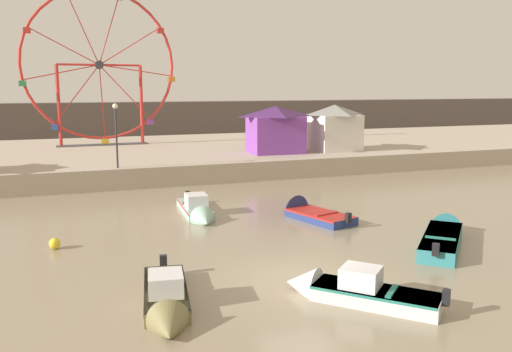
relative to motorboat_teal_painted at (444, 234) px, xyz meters
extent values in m
plane|color=gray|center=(-7.35, -1.94, -0.28)|extent=(240.00, 240.00, 0.00)
cube|color=tan|center=(-7.35, 26.75, 0.37)|extent=(110.00, 22.02, 1.31)
cube|color=#564C47|center=(-7.35, 50.29, 1.92)|extent=(140.00, 3.00, 4.40)
cube|color=teal|center=(-0.72, -0.73, -0.02)|extent=(4.23, 4.28, 0.52)
cube|color=#237566|center=(-0.72, -0.73, 0.20)|extent=(4.21, 4.26, 0.08)
cone|color=teal|center=(1.38, 1.40, -0.02)|extent=(1.79, 1.79, 1.23)
cube|color=black|center=(-2.44, -2.49, 0.35)|extent=(0.31, 0.31, 0.44)
cube|color=#237566|center=(-1.13, -1.15, 0.27)|extent=(0.90, 0.89, 0.06)
cube|color=olive|center=(-11.82, -1.97, -0.09)|extent=(1.85, 4.01, 0.38)
cube|color=black|center=(-11.82, -1.97, 0.06)|extent=(1.86, 3.98, 0.08)
cone|color=olive|center=(-12.22, -4.38, -0.09)|extent=(1.33, 1.24, 1.17)
cube|color=black|center=(-11.48, 0.03, 0.21)|extent=(0.27, 0.24, 0.44)
cube|color=silver|center=(-11.90, -2.45, 0.39)|extent=(1.16, 1.31, 0.59)
cube|color=black|center=(-11.74, -1.49, 0.13)|extent=(1.06, 0.33, 0.06)
cube|color=silver|center=(-6.21, -4.54, -0.05)|extent=(3.36, 3.51, 0.46)
cube|color=#237566|center=(-6.21, -4.54, 0.14)|extent=(3.35, 3.50, 0.08)
cone|color=silver|center=(-7.77, -2.84, -0.05)|extent=(1.53, 1.52, 1.16)
cube|color=black|center=(-4.91, -5.96, 0.29)|extent=(0.31, 0.31, 0.44)
cube|color=silver|center=(-6.52, -4.21, 0.47)|extent=(1.46, 1.47, 0.59)
cube|color=#237566|center=(-5.90, -4.88, 0.21)|extent=(0.87, 0.82, 0.06)
cube|color=navy|center=(-3.12, 4.82, -0.09)|extent=(2.44, 3.66, 0.38)
cube|color=#B2231E|center=(-3.12, 4.82, 0.06)|extent=(2.45, 3.63, 0.08)
cone|color=navy|center=(-3.70, 6.86, -0.09)|extent=(1.70, 1.30, 1.50)
cube|color=black|center=(-2.63, 3.11, 0.21)|extent=(0.29, 0.26, 0.44)
cube|color=#B2231E|center=(-3.00, 4.42, 0.13)|extent=(1.34, 0.52, 0.06)
cube|color=#93BCAD|center=(-8.23, 8.58, -0.10)|extent=(1.53, 4.12, 0.36)
cube|color=#B2231E|center=(-8.23, 8.58, 0.04)|extent=(1.55, 4.08, 0.08)
cone|color=#93BCAD|center=(-8.42, 6.03, -0.10)|extent=(1.26, 1.19, 1.18)
cube|color=black|center=(-8.08, 10.70, 0.19)|extent=(0.25, 0.22, 0.44)
cube|color=silver|center=(-8.27, 8.08, 0.41)|extent=(1.08, 1.28, 0.67)
cube|color=#B2231E|center=(-8.20, 9.09, 0.11)|extent=(1.06, 0.24, 0.06)
torus|color=red|center=(-10.74, 30.29, 7.77)|extent=(12.53, 0.24, 12.53)
cylinder|color=#38383D|center=(-10.74, 30.29, 7.77)|extent=(0.70, 0.50, 0.70)
cylinder|color=red|center=(-13.45, 30.29, 9.22)|extent=(5.46, 0.08, 2.97)
cube|color=red|center=(-16.16, 30.29, 10.39)|extent=(0.56, 0.48, 0.44)
cylinder|color=red|center=(-13.75, 30.29, 7.14)|extent=(6.03, 0.08, 1.34)
cube|color=#33934C|center=(-16.76, 30.29, 6.23)|extent=(0.56, 0.48, 0.44)
cylinder|color=red|center=(-12.64, 30.29, 5.35)|extent=(3.85, 0.08, 4.88)
cube|color=#3356B7|center=(-14.54, 30.29, 2.66)|extent=(0.56, 0.48, 0.44)
cylinder|color=red|center=(-10.64, 30.29, 4.70)|extent=(0.28, 0.08, 6.14)
cube|color=yellow|center=(-10.54, 30.29, 1.35)|extent=(0.56, 0.48, 0.44)
cylinder|color=red|center=(-8.69, 30.29, 5.48)|extent=(4.16, 0.08, 4.63)
cube|color=purple|center=(-6.64, 30.29, 2.92)|extent=(0.56, 0.48, 0.44)
cylinder|color=red|center=(-7.70, 30.29, 7.34)|extent=(6.09, 0.08, 0.95)
cube|color=orange|center=(-4.66, 30.29, 6.62)|extent=(0.56, 0.48, 0.44)
cylinder|color=red|center=(-8.14, 30.29, 9.39)|extent=(5.26, 0.08, 3.31)
cube|color=red|center=(-5.53, 30.29, 10.74)|extent=(0.56, 0.48, 0.44)
cylinder|color=red|center=(-9.79, 30.29, 10.69)|extent=(1.99, 0.08, 5.86)
cylinder|color=red|center=(-11.89, 30.29, 10.62)|extent=(2.36, 0.08, 5.73)
cylinder|color=red|center=(-14.12, 30.29, 4.40)|extent=(0.28, 0.28, 6.74)
cylinder|color=red|center=(-7.37, 30.29, 4.40)|extent=(0.28, 0.28, 6.74)
cylinder|color=red|center=(-10.74, 30.29, 7.77)|extent=(6.76, 0.18, 0.18)
cube|color=#4C4C51|center=(-10.74, 30.29, 1.07)|extent=(7.56, 1.20, 0.08)
cube|color=purple|center=(0.98, 20.01, 2.39)|extent=(4.01, 3.19, 2.73)
pyramid|color=#462156|center=(0.98, 20.01, 4.14)|extent=(4.41, 3.51, 0.80)
cube|color=silver|center=(5.94, 19.97, 2.42)|extent=(3.38, 3.38, 2.78)
pyramid|color=gray|center=(5.94, 19.97, 4.19)|extent=(3.72, 3.72, 0.80)
cylinder|color=#2D2D33|center=(-11.08, 16.37, 2.85)|extent=(0.12, 0.12, 3.64)
sphere|color=#F2EACC|center=(-11.08, 16.37, 4.80)|extent=(0.32, 0.32, 0.32)
sphere|color=yellow|center=(-14.86, 4.51, -0.06)|extent=(0.44, 0.44, 0.44)
camera|label=1|loc=(-14.65, -17.00, 5.94)|focal=37.50mm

